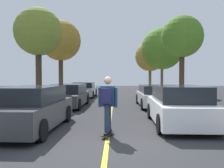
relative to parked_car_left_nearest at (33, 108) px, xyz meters
The scene contains 14 objects.
ground 3.17m from the parked_car_left_nearest, 34.66° to the right, with size 80.00×80.00×0.00m, color #2D2D30.
center_line 3.46m from the parked_car_left_nearest, 41.40° to the left, with size 0.12×39.20×0.01m, color gold.
parked_car_left_nearest is the anchor object (origin of this frame).
parked_car_left_near 6.05m from the parked_car_left_nearest, 89.99° to the left, with size 2.05×4.41×1.34m.
parked_car_left_far 12.90m from the parked_car_left_nearest, 90.00° to the left, with size 1.97×4.37×1.28m.
parked_car_right_nearest 5.14m from the parked_car_left_nearest, ahead, with size 2.07×4.26×1.46m.
parked_car_right_near 8.06m from the parked_car_left_nearest, 50.89° to the left, with size 1.91×4.44×1.27m.
street_tree_left_nearest 8.74m from the parked_car_left_nearest, 106.67° to the left, with size 3.09×3.09×6.11m.
street_tree_left_near 14.56m from the parked_car_left_nearest, 99.26° to the left, with size 3.68×3.68×6.77m.
street_tree_right_nearest 11.83m from the parked_car_left_nearest, 49.23° to the left, with size 2.85×2.85×5.82m.
street_tree_right_near 17.55m from the parked_car_left_nearest, 64.69° to the left, with size 4.08×4.08×6.42m.
street_tree_right_far 24.95m from the parked_car_left_nearest, 72.72° to the left, with size 3.95×3.95×6.31m.
skateboard 2.76m from the parked_car_left_nearest, 18.89° to the right, with size 0.37×0.87×0.10m.
skateboarder 2.71m from the parked_car_left_nearest, 19.62° to the right, with size 0.59×0.71×1.68m.
Camera 1 is at (0.23, -6.13, 1.79)m, focal length 38.02 mm.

